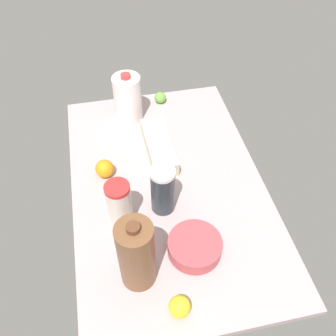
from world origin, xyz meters
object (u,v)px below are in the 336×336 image
chocolate_milk_jug (136,255)px  mixing_bowl (195,246)px  tumbler_cup (119,204)px  milk_jug (128,99)px  egg_carton (160,146)px  lime_near_front (160,98)px  orange_by_jug (105,169)px  shaker_bottle (163,190)px  lemon_far_back (180,307)px

chocolate_milk_jug → mixing_bowl: 23.76cm
tumbler_cup → milk_jug: 58.45cm
tumbler_cup → egg_carton: bearing=147.5°
mixing_bowl → lime_near_front: same height
chocolate_milk_jug → milk_jug: chocolate_milk_jug is taller
egg_carton → orange_by_jug: size_ratio=4.12×
chocolate_milk_jug → milk_jug: bearing=174.3°
shaker_bottle → lime_near_front: bearing=169.9°
shaker_bottle → lemon_far_back: size_ratio=2.96×
tumbler_cup → orange_by_jug: bearing=-171.0°
chocolate_milk_jug → shaker_bottle: bearing=152.8°
shaker_bottle → orange_by_jug: size_ratio=2.74×
milk_jug → orange_by_jug: (33.71, -14.59, -7.54)cm
mixing_bowl → shaker_bottle: bearing=-161.6°
chocolate_milk_jug → lime_near_front: bearing=164.6°
chocolate_milk_jug → shaker_bottle: 29.52cm
egg_carton → lime_near_front: bearing=167.0°
lime_near_front → chocolate_milk_jug: bearing=-15.4°
tumbler_cup → milk_jug: bearing=169.3°
egg_carton → shaker_bottle: bearing=-9.9°
chocolate_milk_jug → lime_near_front: (-89.04, 24.59, -11.26)cm
chocolate_milk_jug → egg_carton: size_ratio=0.97×
milk_jug → shaker_bottle: bearing=5.6°
mixing_bowl → lemon_far_back: lemon_far_back is taller
egg_carton → lime_near_front: size_ratio=5.51×
chocolate_milk_jug → lemon_far_back: chocolate_milk_jug is taller
chocolate_milk_jug → milk_jug: 80.90cm
shaker_bottle → milk_jug: (-54.41, -5.33, 1.05)cm
tumbler_cup → lime_near_front: size_ratio=3.55×
egg_carton → chocolate_milk_jug: bearing=-19.3°
egg_carton → lime_near_front: (-33.85, 6.89, -0.54)cm
shaker_bottle → tumbler_cup: 16.44cm
mixing_bowl → orange_by_jug: (-41.47, -26.82, 0.91)cm
shaker_bottle → orange_by_jug: (-20.70, -19.92, -6.49)cm
lemon_far_back → lime_near_front: 104.18cm
shaker_bottle → lemon_far_back: shaker_bottle is taller
chocolate_milk_jug → tumbler_cup: size_ratio=1.50×
mixing_bowl → lemon_far_back: (19.45, -9.83, 0.63)cm
chocolate_milk_jug → orange_by_jug: chocolate_milk_jug is taller
tumbler_cup → lime_near_front: bearing=157.5°
egg_carton → lemon_far_back: size_ratio=4.46×
mixing_bowl → chocolate_milk_jug: bearing=-75.4°
lemon_far_back → mixing_bowl: bearing=153.2°
shaker_bottle → tumbler_cup: size_ratio=1.03×
tumbler_cup → lime_near_front: 71.82cm
lemon_far_back → orange_by_jug: orange_by_jug is taller
shaker_bottle → chocolate_milk_jug: bearing=-27.2°
mixing_bowl → orange_by_jug: 49.40cm
chocolate_milk_jug → orange_by_jug: 48.32cm
shaker_bottle → orange_by_jug: bearing=-136.1°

